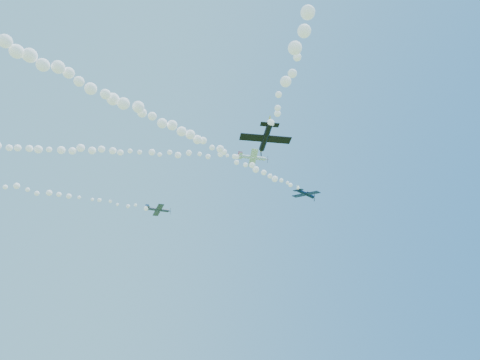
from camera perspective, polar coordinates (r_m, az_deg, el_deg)
name	(u,v)px	position (r m, az deg, el deg)	size (l,w,h in m)	color
plane_white	(253,157)	(100.87, 1.87, 3.22)	(7.75, 8.24, 2.98)	white
smoke_trail_white	(76,150)	(105.15, -22.33, 4.00)	(77.96, 27.73, 3.24)	white
plane_navy	(306,194)	(101.86, 9.35, -1.95)	(7.40, 7.75, 2.08)	#0D1D3D
smoke_trail_navy	(184,133)	(78.48, -7.94, 6.62)	(67.18, 26.72, 2.93)	white
plane_grey	(158,210)	(98.01, -11.57, -4.15)	(6.31, 6.52, 1.68)	#3B4256
plane_black	(265,138)	(64.46, 3.63, 6.01)	(8.40, 7.92, 2.77)	black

